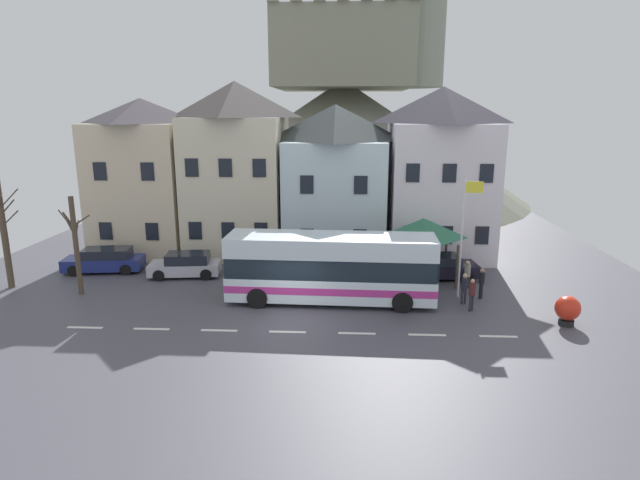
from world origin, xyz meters
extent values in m
cube|color=#4C4A54|center=(0.00, 0.00, -0.03)|extent=(40.00, 60.00, 0.06)
cube|color=silver|center=(-9.00, -1.19, 0.00)|extent=(1.60, 0.20, 0.01)
cube|color=silver|center=(-6.00, -1.19, 0.00)|extent=(1.60, 0.20, 0.01)
cube|color=silver|center=(-3.00, -1.19, 0.00)|extent=(1.60, 0.20, 0.01)
cube|color=silver|center=(0.00, -1.19, 0.00)|extent=(1.60, 0.20, 0.01)
cube|color=silver|center=(3.00, -1.19, 0.00)|extent=(1.60, 0.20, 0.01)
cube|color=silver|center=(6.00, -1.19, 0.00)|extent=(1.60, 0.20, 0.01)
cube|color=silver|center=(9.00, -1.19, 0.00)|extent=(1.60, 0.20, 0.01)
cube|color=beige|center=(-11.04, 12.38, 4.27)|extent=(5.88, 6.76, 8.55)
pyramid|color=#3D383F|center=(-11.04, 12.38, 9.35)|extent=(5.88, 6.76, 1.60)
cube|color=black|center=(-12.51, 8.97, 2.04)|extent=(0.80, 0.06, 1.10)
cube|color=black|center=(-9.57, 8.97, 2.04)|extent=(0.80, 0.06, 1.10)
cube|color=black|center=(-12.51, 8.97, 5.76)|extent=(0.80, 0.06, 1.10)
cube|color=black|center=(-9.57, 8.97, 5.76)|extent=(0.80, 0.06, 1.10)
cube|color=beige|center=(-4.80, 12.39, 4.46)|extent=(6.13, 6.78, 8.92)
pyramid|color=#46403F|center=(-4.80, 12.39, 10.06)|extent=(6.13, 6.78, 2.28)
cube|color=black|center=(-6.85, 8.97, 2.13)|extent=(0.80, 0.06, 1.10)
cube|color=black|center=(-4.80, 8.97, 2.13)|extent=(0.80, 0.06, 1.10)
cube|color=black|center=(-2.76, 8.97, 2.13)|extent=(0.80, 0.06, 1.10)
cube|color=black|center=(-6.85, 8.97, 6.01)|extent=(0.80, 0.06, 1.10)
cube|color=black|center=(-4.80, 8.97, 6.01)|extent=(0.80, 0.06, 1.10)
cube|color=black|center=(-2.76, 8.97, 6.01)|extent=(0.80, 0.06, 1.10)
cube|color=silver|center=(1.69, 12.18, 3.74)|extent=(6.43, 6.35, 7.47)
pyramid|color=#3D4244|center=(1.69, 12.18, 8.61)|extent=(6.43, 6.35, 2.28)
cube|color=black|center=(0.08, 8.97, 1.79)|extent=(0.80, 0.06, 1.10)
cube|color=black|center=(3.30, 8.97, 1.79)|extent=(0.80, 0.06, 1.10)
cube|color=black|center=(0.08, 8.97, 5.04)|extent=(0.80, 0.06, 1.10)
cube|color=black|center=(3.30, 8.97, 5.04)|extent=(0.80, 0.06, 1.10)
cube|color=white|center=(8.49, 12.36, 4.28)|extent=(6.42, 6.73, 8.57)
pyramid|color=#3B3844|center=(8.49, 12.36, 9.70)|extent=(6.42, 6.73, 2.26)
cube|color=black|center=(6.35, 8.97, 2.05)|extent=(0.80, 0.06, 1.10)
cube|color=black|center=(8.49, 8.97, 2.05)|extent=(0.80, 0.06, 1.10)
cube|color=black|center=(10.63, 8.97, 2.05)|extent=(0.80, 0.06, 1.10)
cube|color=black|center=(6.35, 8.97, 5.77)|extent=(0.80, 0.06, 1.10)
cube|color=black|center=(8.49, 8.97, 5.77)|extent=(0.80, 0.06, 1.10)
cube|color=black|center=(10.63, 8.97, 5.77)|extent=(0.80, 0.06, 1.10)
cone|color=slate|center=(1.92, 35.36, 6.30)|extent=(39.09, 39.09, 12.60)
cube|color=gray|center=(1.92, 35.36, 15.25)|extent=(13.69, 13.69, 7.31)
cylinder|color=gray|center=(8.76, 31.94, 16.44)|extent=(5.84, 5.84, 9.69)
cube|color=white|center=(1.74, 2.73, 0.85)|extent=(10.32, 2.89, 1.19)
cube|color=#BF338C|center=(1.74, 2.73, 0.90)|extent=(10.34, 2.91, 0.36)
cube|color=#19232D|center=(1.74, 2.73, 1.94)|extent=(10.21, 2.85, 1.00)
cube|color=white|center=(1.74, 2.73, 2.91)|extent=(10.32, 2.89, 0.94)
cube|color=#19232D|center=(6.88, 2.57, 1.94)|extent=(0.13, 2.16, 0.96)
cylinder|color=black|center=(5.26, 3.85, 0.50)|extent=(1.01, 0.31, 1.00)
cylinder|color=black|center=(5.18, 1.38, 0.50)|extent=(1.01, 0.31, 1.00)
cylinder|color=black|center=(-1.70, 4.07, 0.50)|extent=(1.01, 0.31, 1.00)
cylinder|color=black|center=(-1.78, 1.60, 0.50)|extent=(1.01, 0.31, 1.00)
cylinder|color=#473D33|center=(5.13, 8.37, 1.20)|extent=(0.14, 0.14, 2.40)
cylinder|color=#473D33|center=(8.43, 8.37, 1.20)|extent=(0.14, 0.14, 2.40)
cylinder|color=#473D33|center=(5.13, 5.07, 1.20)|extent=(0.14, 0.14, 2.40)
cylinder|color=#473D33|center=(8.43, 5.07, 1.20)|extent=(0.14, 0.14, 2.40)
pyramid|color=#28684A|center=(6.78, 6.72, 2.96)|extent=(3.60, 3.60, 1.12)
cube|color=black|center=(7.82, 6.87, 0.51)|extent=(4.41, 2.25, 0.67)
cube|color=#1E232D|center=(7.60, 6.85, 1.10)|extent=(2.69, 1.87, 0.50)
cylinder|color=black|center=(9.13, 7.89, 0.32)|extent=(0.66, 0.26, 0.64)
cylinder|color=black|center=(9.30, 6.11, 0.32)|extent=(0.66, 0.26, 0.64)
cylinder|color=black|center=(6.34, 7.63, 0.32)|extent=(0.66, 0.26, 0.64)
cylinder|color=black|center=(6.50, 5.85, 0.32)|extent=(0.66, 0.26, 0.64)
cube|color=silver|center=(-6.82, 6.43, 0.49)|extent=(4.16, 2.18, 0.63)
cube|color=#1E232D|center=(-6.62, 6.46, 1.09)|extent=(2.55, 1.79, 0.57)
cylinder|color=black|center=(-8.03, 5.46, 0.32)|extent=(0.66, 0.27, 0.64)
cylinder|color=black|center=(-8.22, 7.10, 0.32)|extent=(0.66, 0.27, 0.64)
cylinder|color=black|center=(-5.42, 5.77, 0.32)|extent=(0.66, 0.27, 0.64)
cylinder|color=black|center=(-5.61, 7.40, 0.32)|extent=(0.66, 0.27, 0.64)
cube|color=navy|center=(-11.91, 7.07, 0.53)|extent=(4.66, 2.25, 0.69)
cube|color=#1E232D|center=(-11.69, 7.10, 1.14)|extent=(2.86, 1.83, 0.54)
cylinder|color=black|center=(-13.28, 6.08, 0.32)|extent=(0.66, 0.28, 0.64)
cylinder|color=black|center=(-13.48, 7.70, 0.32)|extent=(0.66, 0.28, 0.64)
cylinder|color=black|center=(-10.34, 6.44, 0.32)|extent=(0.66, 0.28, 0.64)
cylinder|color=black|center=(-10.55, 8.06, 0.32)|extent=(0.66, 0.28, 0.64)
cylinder|color=black|center=(9.42, 3.65, 0.42)|extent=(0.16, 0.16, 0.84)
cylinder|color=black|center=(9.34, 3.47, 0.42)|extent=(0.16, 0.16, 0.84)
cylinder|color=black|center=(9.38, 3.56, 1.07)|extent=(0.29, 0.29, 0.57)
sphere|color=#9E7A60|center=(9.38, 3.56, 1.47)|extent=(0.23, 0.23, 0.23)
cylinder|color=#2D2D38|center=(8.42, 1.66, 0.42)|extent=(0.13, 0.13, 0.84)
cylinder|color=#2D2D38|center=(8.55, 1.81, 0.42)|extent=(0.13, 0.13, 0.84)
cylinder|color=#512323|center=(8.49, 1.74, 1.09)|extent=(0.31, 0.31, 0.60)
sphere|color=tan|center=(8.49, 1.74, 1.50)|extent=(0.21, 0.21, 0.21)
cylinder|color=#2D2D38|center=(8.25, 2.68, 0.37)|extent=(0.12, 0.12, 0.75)
cylinder|color=#2D2D38|center=(8.43, 2.74, 0.37)|extent=(0.12, 0.12, 0.75)
cylinder|color=#232B38|center=(8.34, 2.71, 1.02)|extent=(0.29, 0.29, 0.64)
sphere|color=#D1AD89|center=(8.34, 2.71, 1.45)|extent=(0.23, 0.23, 0.23)
cylinder|color=#38332D|center=(8.89, 5.09, 0.36)|extent=(0.13, 0.13, 0.73)
cylinder|color=#38332D|center=(9.10, 5.09, 0.36)|extent=(0.13, 0.13, 0.73)
cylinder|color=gray|center=(8.99, 5.09, 0.99)|extent=(0.33, 0.33, 0.62)
sphere|color=tan|center=(8.99, 5.09, 1.42)|extent=(0.24, 0.24, 0.24)
cube|color=#473828|center=(6.21, 8.97, 0.45)|extent=(1.77, 0.45, 0.08)
cube|color=#473828|center=(6.21, 9.20, 0.67)|extent=(1.77, 0.06, 0.40)
cube|color=#2D2D33|center=(5.41, 8.97, 0.23)|extent=(0.08, 0.36, 0.45)
cube|color=#2D2D33|center=(7.01, 8.97, 0.23)|extent=(0.08, 0.36, 0.45)
cylinder|color=silver|center=(8.26, 3.71, 3.02)|extent=(0.10, 0.10, 6.03)
cube|color=yellow|center=(8.71, 3.71, 5.68)|extent=(0.90, 0.03, 0.56)
cylinder|color=black|center=(12.35, 0.22, 0.12)|extent=(0.66, 0.66, 0.25)
sphere|color=red|center=(12.35, 0.22, 0.80)|extent=(1.10, 1.10, 1.10)
cylinder|color=brown|center=(-15.64, 3.96, 2.99)|extent=(0.34, 0.34, 5.98)
cylinder|color=brown|center=(-15.36, 4.16, 4.39)|extent=(0.64, 0.48, 0.79)
cylinder|color=brown|center=(-15.30, 3.56, 4.78)|extent=(0.79, 0.92, 0.85)
cylinder|color=brown|center=(-15.33, 4.22, 3.79)|extent=(0.69, 0.59, 0.77)
cylinder|color=brown|center=(-15.11, 3.99, 4.88)|extent=(1.10, 0.12, 1.06)
cylinder|color=brown|center=(-11.35, 3.14, 2.58)|extent=(0.26, 0.26, 5.15)
cylinder|color=brown|center=(-11.48, 3.64, 3.34)|extent=(0.35, 1.06, 0.79)
cylinder|color=brown|center=(-11.66, 3.05, 3.95)|extent=(0.69, 0.26, 1.11)
cylinder|color=brown|center=(-11.08, 3.47, 3.86)|extent=(0.61, 0.74, 0.47)
cylinder|color=brown|center=(-11.53, 3.49, 3.43)|extent=(0.44, 0.76, 0.60)
cylinder|color=brown|center=(-11.65, 3.33, 3.55)|extent=(0.71, 0.50, 0.94)
cylinder|color=brown|center=(-11.54, 3.48, 3.55)|extent=(0.49, 0.76, 0.80)
cylinder|color=brown|center=(-11.65, 3.24, 3.92)|extent=(0.70, 0.31, 0.81)
camera|label=1|loc=(2.52, -22.29, 9.27)|focal=29.57mm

